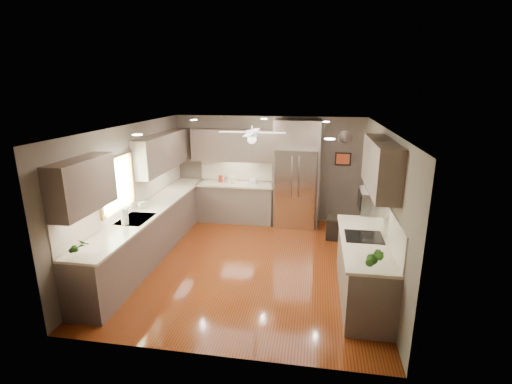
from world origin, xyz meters
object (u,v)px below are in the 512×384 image
(microwave, at_px, (373,201))
(paper_towel, at_px, (125,216))
(soap_bottle, at_px, (142,204))
(bowl, at_px, (253,183))
(canister_c, at_px, (233,180))
(potted_plant_right, at_px, (375,259))
(canister_a, at_px, (221,179))
(potted_plant_left, at_px, (79,246))
(stool, at_px, (336,228))
(refrigerator, at_px, (296,176))
(canister_b, at_px, (226,180))

(microwave, distance_m, paper_towel, 4.02)
(soap_bottle, distance_m, bowl, 2.77)
(canister_c, bearing_deg, soap_bottle, -120.46)
(potted_plant_right, height_order, bowl, potted_plant_right)
(canister_a, bearing_deg, potted_plant_left, -100.88)
(soap_bottle, height_order, potted_plant_right, potted_plant_right)
(soap_bottle, relative_size, stool, 0.40)
(canister_c, bearing_deg, stool, -17.19)
(soap_bottle, height_order, refrigerator, refrigerator)
(canister_b, distance_m, bowl, 0.68)
(canister_c, relative_size, paper_towel, 0.56)
(canister_a, relative_size, microwave, 0.30)
(stool, bearing_deg, potted_plant_right, -84.96)
(potted_plant_left, xyz_separation_m, bowl, (1.64, 4.21, -0.13))
(bowl, height_order, microwave, microwave)
(potted_plant_right, bearing_deg, bowl, 119.10)
(stool, bearing_deg, canister_b, 162.85)
(canister_a, height_order, paper_towel, paper_towel)
(canister_a, bearing_deg, canister_c, -12.86)
(potted_plant_left, relative_size, bowl, 1.46)
(canister_c, height_order, soap_bottle, soap_bottle)
(potted_plant_right, bearing_deg, potted_plant_left, -176.40)
(potted_plant_right, distance_m, bowl, 4.54)
(canister_a, relative_size, stool, 0.35)
(refrigerator, xyz_separation_m, microwave, (1.33, -2.71, 0.29))
(canister_c, distance_m, refrigerator, 1.50)
(canister_b, distance_m, paper_towel, 3.18)
(canister_c, height_order, paper_towel, paper_towel)
(potted_plant_right, bearing_deg, microwave, 84.61)
(soap_bottle, bearing_deg, bowl, 50.55)
(canister_c, xyz_separation_m, refrigerator, (1.49, -0.03, 0.16))
(canister_b, distance_m, potted_plant_left, 4.38)
(canister_c, height_order, refrigerator, refrigerator)
(refrigerator, distance_m, microwave, 3.03)
(potted_plant_right, relative_size, paper_towel, 1.08)
(stool, xyz_separation_m, paper_towel, (-3.59, -2.22, 0.84))
(potted_plant_right, xyz_separation_m, bowl, (-2.21, 3.97, -0.14))
(microwave, height_order, stool, microwave)
(canister_a, height_order, canister_b, canister_a)
(bowl, distance_m, microwave, 3.61)
(soap_bottle, relative_size, potted_plant_left, 0.57)
(soap_bottle, relative_size, potted_plant_right, 0.57)
(canister_a, height_order, soap_bottle, soap_bottle)
(canister_b, xyz_separation_m, paper_towel, (-0.99, -3.02, 0.07))
(canister_a, xyz_separation_m, paper_towel, (-0.85, -3.04, 0.06))
(canister_c, xyz_separation_m, microwave, (2.82, -2.73, 0.45))
(potted_plant_left, xyz_separation_m, microwave, (3.97, 1.49, 0.38))
(canister_a, bearing_deg, paper_towel, -105.64)
(soap_bottle, distance_m, potted_plant_right, 4.37)
(potted_plant_right, xyz_separation_m, microwave, (0.12, 1.25, 0.38))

